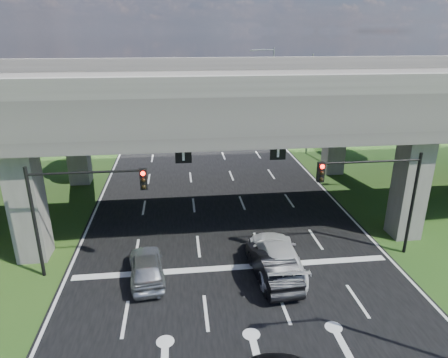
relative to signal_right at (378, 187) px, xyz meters
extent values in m
plane|color=#1C4516|center=(-7.82, -3.94, -4.19)|extent=(160.00, 160.00, 0.00)
cube|color=black|center=(-7.82, 6.06, -4.17)|extent=(18.00, 120.00, 0.03)
cube|color=#383633|center=(-7.82, 8.06, 3.81)|extent=(80.00, 15.00, 2.00)
cube|color=#5D5B56|center=(-7.82, 0.81, 5.31)|extent=(80.00, 0.50, 1.00)
cube|color=#5D5B56|center=(-7.82, 15.31, 5.31)|extent=(80.00, 0.50, 1.00)
cube|color=#5D5B56|center=(-18.82, 2.06, -0.69)|extent=(1.60, 1.60, 7.00)
cube|color=#5D5B56|center=(-18.82, 14.06, -0.69)|extent=(1.60, 1.60, 7.00)
cube|color=#5D5B56|center=(3.18, 2.06, -0.69)|extent=(1.60, 1.60, 7.00)
cube|color=#5D5B56|center=(3.18, 14.06, -0.69)|extent=(1.60, 1.60, 7.00)
cube|color=black|center=(-10.32, 1.06, 1.81)|extent=(0.85, 0.06, 0.85)
cube|color=black|center=(-5.32, 1.06, 1.81)|extent=(0.85, 0.06, 0.85)
cylinder|color=black|center=(2.18, 0.06, -1.19)|extent=(0.18, 0.18, 6.00)
cylinder|color=black|center=(-0.57, 0.06, 1.41)|extent=(5.50, 0.12, 0.12)
cube|color=black|center=(-3.32, -0.12, 1.01)|extent=(0.35, 0.28, 1.05)
sphere|color=#FF0C05|center=(-3.32, -0.28, 1.36)|extent=(0.22, 0.22, 0.22)
cylinder|color=black|center=(-17.82, 0.06, -1.19)|extent=(0.18, 0.18, 6.00)
cylinder|color=black|center=(-15.07, 0.06, 1.41)|extent=(5.50, 0.12, 0.12)
cube|color=black|center=(-12.32, -0.12, 1.01)|extent=(0.35, 0.28, 1.05)
sphere|color=#FF0C05|center=(-12.32, -0.28, 1.36)|extent=(0.22, 0.22, 0.22)
cylinder|color=gray|center=(2.68, 20.06, 0.81)|extent=(0.16, 0.16, 10.00)
cylinder|color=gray|center=(1.18, 20.06, 5.51)|extent=(3.00, 0.10, 0.10)
cube|color=gray|center=(-0.32, 20.06, 5.41)|extent=(0.60, 0.25, 0.18)
cylinder|color=gray|center=(2.68, 36.06, 0.81)|extent=(0.16, 0.16, 10.00)
cylinder|color=gray|center=(1.18, 36.06, 5.51)|extent=(3.00, 0.10, 0.10)
cube|color=gray|center=(-0.32, 36.06, 5.41)|extent=(0.60, 0.25, 0.18)
cylinder|color=black|center=(-21.82, 22.06, -2.54)|extent=(0.36, 0.36, 3.30)
sphere|color=#165316|center=(-21.82, 22.06, 0.46)|extent=(4.50, 4.50, 4.50)
sphere|color=#165316|center=(-21.42, 21.76, 1.81)|extent=(3.60, 3.60, 3.60)
sphere|color=#165316|center=(-22.12, 22.46, -0.44)|extent=(3.30, 3.30, 3.30)
cylinder|color=black|center=(-24.82, 30.06, -2.76)|extent=(0.36, 0.36, 2.86)
sphere|color=#165316|center=(-24.82, 30.06, -0.16)|extent=(3.90, 3.90, 3.90)
sphere|color=#165316|center=(-24.42, 29.76, 1.01)|extent=(3.12, 3.12, 3.12)
sphere|color=#165316|center=(-25.12, 30.46, -0.94)|extent=(2.86, 2.86, 2.86)
cylinder|color=black|center=(-20.82, 38.06, -2.43)|extent=(0.36, 0.36, 3.52)
sphere|color=#165316|center=(-20.82, 38.06, 0.77)|extent=(4.80, 4.80, 4.80)
sphere|color=#165316|center=(-20.42, 37.76, 2.21)|extent=(3.84, 3.84, 3.84)
sphere|color=#165316|center=(-21.12, 38.46, -0.19)|extent=(3.52, 3.52, 3.52)
cylinder|color=black|center=(5.18, 24.06, -2.65)|extent=(0.36, 0.36, 3.08)
sphere|color=#165316|center=(5.18, 24.06, 0.15)|extent=(4.20, 4.20, 4.20)
sphere|color=#165316|center=(5.58, 23.76, 1.41)|extent=(3.36, 3.36, 3.36)
sphere|color=#165316|center=(4.88, 24.46, -0.69)|extent=(3.08, 3.08, 3.08)
cylinder|color=black|center=(8.18, 32.06, -2.76)|extent=(0.36, 0.36, 2.86)
sphere|color=#165316|center=(8.18, 32.06, -0.16)|extent=(3.90, 3.90, 3.90)
sphere|color=#165316|center=(8.58, 31.76, 1.01)|extent=(3.12, 3.12, 3.12)
sphere|color=#165316|center=(7.88, 32.46, -0.94)|extent=(2.86, 2.86, 2.86)
cylinder|color=black|center=(4.18, 40.06, -2.54)|extent=(0.36, 0.36, 3.30)
sphere|color=#165316|center=(4.18, 40.06, 0.46)|extent=(4.50, 4.50, 4.50)
sphere|color=#165316|center=(4.58, 39.76, 1.81)|extent=(3.60, 3.60, 3.60)
sphere|color=#165316|center=(3.88, 40.46, -0.44)|extent=(3.30, 3.30, 3.30)
imported|color=#A9ACB0|center=(-12.42, -0.94, -3.43)|extent=(2.19, 4.42, 1.45)
imported|color=black|center=(-6.02, -1.66, -3.35)|extent=(2.06, 4.98, 1.60)
imported|color=silver|center=(-5.65, -0.94, -3.32)|extent=(2.54, 5.85, 1.68)
camera|label=1|loc=(-10.55, -18.79, 7.82)|focal=32.00mm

